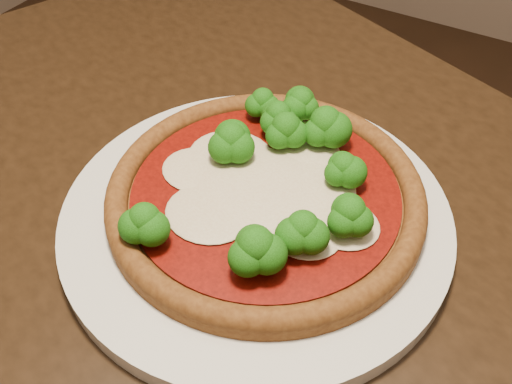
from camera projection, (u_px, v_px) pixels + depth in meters
The scene contains 3 objects.
dining_table at pixel (231, 334), 0.56m from camera, with size 1.33×1.16×0.75m.
plate at pixel (256, 216), 0.51m from camera, with size 0.35×0.35×0.02m, color silver.
pizza at pixel (268, 186), 0.50m from camera, with size 0.28×0.28×0.06m.
Camera 1 is at (-0.01, -0.16, 1.14)m, focal length 40.00 mm.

